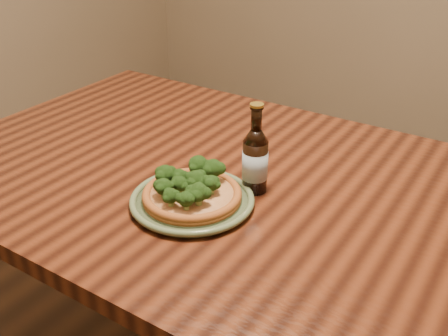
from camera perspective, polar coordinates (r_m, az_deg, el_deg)
The scene contains 4 objects.
table at distance 1.21m, azimuth 3.90°, elevation -5.71°, with size 1.60×0.90×0.75m.
plate at distance 1.08m, azimuth -3.48°, elevation -3.53°, with size 0.26×0.26×0.02m.
pizza at distance 1.07m, azimuth -3.57°, elevation -2.51°, with size 0.21×0.21×0.07m.
beer_bottle at distance 1.10m, azimuth 3.41°, elevation 0.92°, with size 0.06×0.06×0.20m.
Camera 1 is at (0.47, -0.78, 1.33)m, focal length 42.00 mm.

